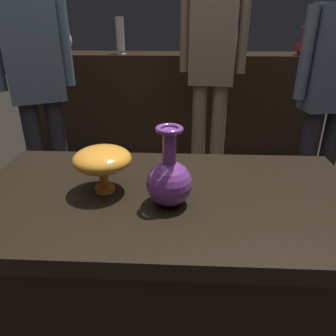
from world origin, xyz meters
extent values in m
cube|color=black|center=(0.00, 0.00, 0.38)|extent=(1.10, 0.59, 0.75)
cube|color=black|center=(0.00, 0.00, 0.78)|extent=(1.20, 0.64, 0.05)
cube|color=black|center=(0.00, 2.20, 0.47)|extent=(2.60, 0.40, 0.95)
cube|color=black|center=(0.00, 2.20, 0.97)|extent=(2.60, 0.40, 0.04)
sphere|color=#7A388E|center=(0.01, -0.06, 0.87)|extent=(0.13, 0.13, 0.13)
cylinder|color=#7A388E|center=(0.01, -0.06, 0.97)|extent=(0.04, 0.04, 0.11)
torus|color=#7A388E|center=(0.01, -0.06, 1.03)|extent=(0.08, 0.08, 0.02)
cylinder|color=orange|center=(-0.19, 0.01, 0.81)|extent=(0.06, 0.06, 0.01)
cylinder|color=orange|center=(-0.19, 0.01, 0.84)|extent=(0.03, 0.03, 0.06)
ellipsoid|color=orange|center=(-0.19, 0.01, 0.91)|extent=(0.18, 0.18, 0.07)
cone|color=silver|center=(-0.52, 2.15, 1.00)|extent=(0.09, 0.09, 0.02)
cylinder|color=silver|center=(-0.52, 2.15, 1.15)|extent=(0.07, 0.07, 0.28)
cylinder|color=silver|center=(-1.04, 2.26, 1.00)|extent=(0.07, 0.07, 0.02)
ellipsoid|color=silver|center=(-1.04, 2.26, 1.09)|extent=(0.11, 0.11, 0.16)
cylinder|color=silver|center=(-1.04, 2.26, 1.16)|extent=(0.09, 0.09, 0.01)
sphere|color=red|center=(1.04, 2.12, 1.04)|extent=(0.11, 0.11, 0.11)
cylinder|color=red|center=(1.04, 2.12, 1.15)|extent=(0.03, 0.03, 0.12)
torus|color=red|center=(1.04, 2.12, 1.21)|extent=(0.06, 0.06, 0.01)
cylinder|color=silver|center=(0.52, 2.14, 1.00)|extent=(0.07, 0.07, 0.02)
ellipsoid|color=silver|center=(0.52, 2.14, 1.09)|extent=(0.11, 0.11, 0.17)
cylinder|color=silver|center=(0.52, 2.14, 1.17)|extent=(0.09, 0.09, 0.01)
cylinder|color=#232328|center=(-0.80, 1.16, 0.40)|extent=(0.11, 0.11, 0.81)
cylinder|color=#232328|center=(-0.93, 1.09, 0.40)|extent=(0.11, 0.11, 0.81)
cube|color=slate|center=(-0.87, 1.13, 1.13)|extent=(0.37, 0.31, 0.64)
cylinder|color=slate|center=(-0.69, 1.22, 1.16)|extent=(0.07, 0.07, 0.54)
cylinder|color=#232328|center=(1.02, 1.18, 0.38)|extent=(0.11, 0.11, 0.76)
cylinder|color=#232328|center=(0.87, 1.16, 0.38)|extent=(0.11, 0.11, 0.76)
cylinder|color=slate|center=(0.74, 1.14, 1.09)|extent=(0.07, 0.07, 0.51)
cylinder|color=#846B56|center=(0.32, 1.56, 0.42)|extent=(0.11, 0.11, 0.84)
cylinder|color=#846B56|center=(0.17, 1.58, 0.42)|extent=(0.11, 0.11, 0.84)
cube|color=#846B56|center=(0.24, 1.57, 1.17)|extent=(0.34, 0.22, 0.66)
cylinder|color=#846B56|center=(0.44, 1.54, 1.21)|extent=(0.07, 0.07, 0.57)
cylinder|color=#846B56|center=(0.04, 1.60, 1.21)|extent=(0.07, 0.07, 0.57)
camera|label=1|loc=(0.05, -0.88, 1.30)|focal=34.97mm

